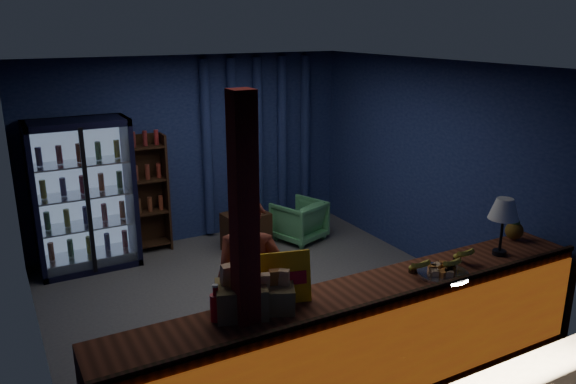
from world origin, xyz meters
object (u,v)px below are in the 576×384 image
at_px(table_lamp, 504,211).
at_px(green_chair, 299,221).
at_px(shopkeeper, 250,292).
at_px(pastry_tray, 443,272).

bearing_deg(table_lamp, green_chair, 94.20).
height_order(shopkeeper, pastry_tray, shopkeeper).
bearing_deg(green_chair, table_lamp, 74.40).
bearing_deg(pastry_tray, green_chair, 81.17).
distance_m(shopkeeper, table_lamp, 2.40).
bearing_deg(pastry_tray, shopkeeper, 154.40).
xyz_separation_m(green_chair, pastry_tray, (-0.52, -3.38, 0.68)).
relative_size(pastry_tray, table_lamp, 0.81).
bearing_deg(shopkeeper, pastry_tray, -1.49).
relative_size(shopkeeper, table_lamp, 3.07).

